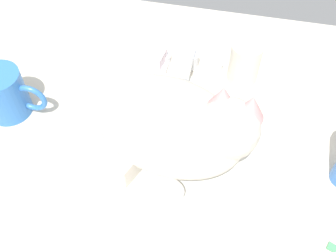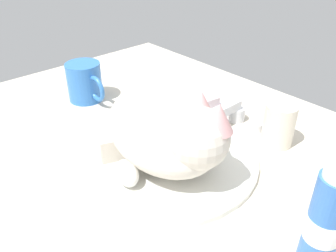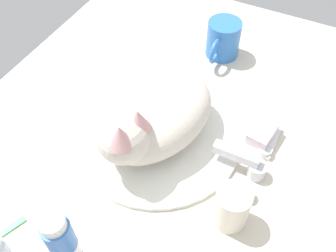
{
  "view_description": "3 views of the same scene",
  "coord_description": "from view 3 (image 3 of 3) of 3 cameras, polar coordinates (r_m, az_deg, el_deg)",
  "views": [
    {
      "loc": [
        8.54,
        -39.4,
        58.1
      ],
      "look_at": [
        0.04,
        -0.08,
        6.32
      ],
      "focal_mm": 42.71,
      "sensor_mm": 36.0,
      "label": 1
    },
    {
      "loc": [
        39.54,
        -34.06,
        38.83
      ],
      "look_at": [
        1.53,
        -0.06,
        7.85
      ],
      "focal_mm": 37.34,
      "sensor_mm": 36.0,
      "label": 2
    },
    {
      "loc": [
        43.19,
        24.07,
        62.7
      ],
      "look_at": [
        0.93,
        2.99,
        5.88
      ],
      "focal_mm": 40.81,
      "sensor_mm": 36.0,
      "label": 3
    }
  ],
  "objects": [
    {
      "name": "ground_plane",
      "position": [
        0.81,
        -1.6,
        -2.16
      ],
      "size": [
        110.0,
        82.5,
        3.0
      ],
      "primitive_type": "cube",
      "color": "beige"
    },
    {
      "name": "sink_basin",
      "position": [
        0.79,
        -1.63,
        -1.28
      ],
      "size": [
        34.83,
        34.83,
        1.0
      ],
      "primitive_type": "cylinder",
      "color": "silver",
      "rests_on": "ground_plane"
    },
    {
      "name": "faucet",
      "position": [
        0.74,
        12.09,
        -5.75
      ],
      "size": [
        13.73,
        10.8,
        5.12
      ],
      "color": "silver",
      "rests_on": "ground_plane"
    },
    {
      "name": "cat",
      "position": [
        0.74,
        -2.64,
        1.27
      ],
      "size": [
        31.0,
        24.43,
        15.34
      ],
      "color": "beige",
      "rests_on": "sink_basin"
    },
    {
      "name": "coffee_mug",
      "position": [
        0.96,
        8.19,
        12.69
      ],
      "size": [
        12.44,
        8.16,
        9.19
      ],
      "color": "#3372C6",
      "rests_on": "ground_plane"
    },
    {
      "name": "rinse_cup",
      "position": [
        0.67,
        9.46,
        -11.93
      ],
      "size": [
        6.04,
        6.04,
        8.51
      ],
      "color": "silver",
      "rests_on": "ground_plane"
    },
    {
      "name": "soap_dish",
      "position": [
        0.81,
        13.73,
        -1.74
      ],
      "size": [
        9.0,
        6.4,
        1.2
      ],
      "primitive_type": "cube",
      "color": "white",
      "rests_on": "ground_plane"
    },
    {
      "name": "soap_bar",
      "position": [
        0.8,
        13.98,
        -0.89
      ],
      "size": [
        7.84,
        5.21,
        2.63
      ],
      "primitive_type": "cube",
      "rotation": [
        0.0,
        0.0,
        -0.13
      ],
      "color": "silver",
      "rests_on": "soap_dish"
    },
    {
      "name": "toothpaste_bottle",
      "position": [
        0.62,
        -15.48,
        -16.73
      ],
      "size": [
        4.4,
        4.4,
        15.71
      ],
      "color": "#3870C6",
      "rests_on": "ground_plane"
    }
  ]
}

